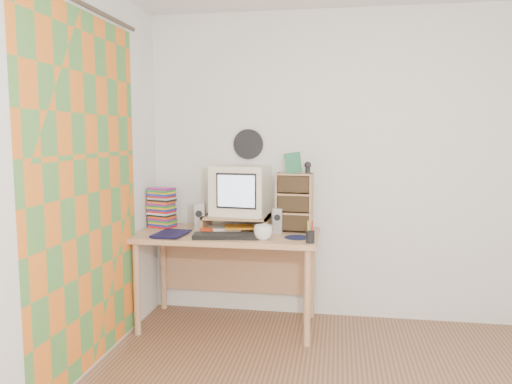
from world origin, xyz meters
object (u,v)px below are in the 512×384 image
(crt_monitor, at_px, (240,190))
(cd_rack, at_px, (294,203))
(mug, at_px, (263,233))
(dvd_stack, at_px, (162,210))
(desk, at_px, (230,248))
(keyboard, at_px, (226,236))
(diary, at_px, (158,231))

(crt_monitor, xyz_separation_m, cd_rack, (0.44, -0.02, -0.09))
(cd_rack, bearing_deg, mug, -114.59)
(crt_monitor, distance_m, dvd_stack, 0.68)
(desk, distance_m, crt_monitor, 0.47)
(crt_monitor, relative_size, mug, 3.04)
(mug, bearing_deg, desk, 137.71)
(desk, height_order, mug, mug)
(keyboard, relative_size, diary, 1.80)
(dvd_stack, height_order, mug, dvd_stack)
(dvd_stack, relative_size, mug, 2.05)
(dvd_stack, relative_size, diary, 1.04)
(crt_monitor, xyz_separation_m, mug, (0.24, -0.37, -0.26))
(mug, bearing_deg, dvd_stack, 157.95)
(cd_rack, bearing_deg, desk, -168.01)
(dvd_stack, bearing_deg, mug, -5.15)
(keyboard, bearing_deg, cd_rack, 26.20)
(crt_monitor, distance_m, diary, 0.72)
(crt_monitor, relative_size, cd_rack, 0.90)
(diary, bearing_deg, desk, 29.87)
(desk, bearing_deg, cd_rack, 7.05)
(keyboard, relative_size, dvd_stack, 1.73)
(crt_monitor, relative_size, diary, 1.54)
(desk, bearing_deg, mug, -42.29)
(crt_monitor, bearing_deg, mug, -49.78)
(desk, bearing_deg, crt_monitor, 51.18)
(dvd_stack, xyz_separation_m, cd_rack, (1.10, -0.02, 0.09))
(desk, relative_size, keyboard, 2.90)
(desk, distance_m, cd_rack, 0.63)
(dvd_stack, distance_m, mug, 0.98)
(desk, relative_size, mug, 10.27)
(keyboard, bearing_deg, crt_monitor, 75.13)
(keyboard, distance_m, cd_rack, 0.62)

